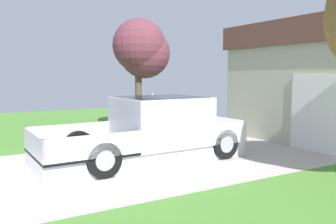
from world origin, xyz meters
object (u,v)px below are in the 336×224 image
object	(u,v)px
handbag	(144,144)
wheeled_trash_bin	(186,116)
neighbor_tree	(140,48)
person_with_hat	(153,118)
pickup_truck	(157,131)

from	to	relation	value
handbag	wheeled_trash_bin	distance (m)	3.65
neighbor_tree	person_with_hat	bearing A→B (deg)	-19.99
handbag	neighbor_tree	bearing A→B (deg)	155.67
pickup_truck	neighbor_tree	size ratio (longest dim) A/B	1.23
wheeled_trash_bin	neighbor_tree	bearing A→B (deg)	-131.52
pickup_truck	person_with_hat	bearing A→B (deg)	154.76
pickup_truck	wheeled_trash_bin	distance (m)	4.87
pickup_truck	handbag	bearing A→B (deg)	165.19
person_with_hat	handbag	xyz separation A→B (m)	(0.00, -0.30, -0.80)
person_with_hat	neighbor_tree	world-z (taller)	neighbor_tree
neighbor_tree	wheeled_trash_bin	bearing A→B (deg)	48.48
person_with_hat	wheeled_trash_bin	xyz separation A→B (m)	(-2.13, 2.63, -0.32)
handbag	pickup_truck	bearing A→B (deg)	-13.42
person_with_hat	handbag	distance (m)	0.85
handbag	wheeled_trash_bin	size ratio (longest dim) A/B	0.36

